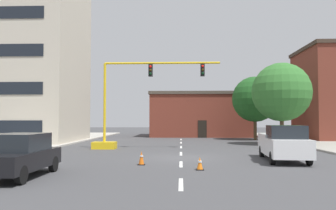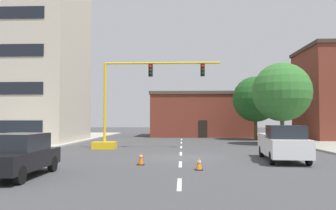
{
  "view_description": "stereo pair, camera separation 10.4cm",
  "coord_description": "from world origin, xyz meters",
  "px_view_note": "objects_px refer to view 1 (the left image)",
  "views": [
    {
      "loc": [
        0.01,
        -20.92,
        2.31
      ],
      "look_at": [
        -0.99,
        5.36,
        3.41
      ],
      "focal_mm": 36.95,
      "sensor_mm": 36.0,
      "label": 1
    },
    {
      "loc": [
        0.11,
        -20.91,
        2.31
      ],
      "look_at": [
        -0.99,
        5.36,
        3.41
      ],
      "focal_mm": 36.95,
      "sensor_mm": 36.0,
      "label": 2
    }
  ],
  "objects_px": {
    "tree_right_mid": "(281,92)",
    "traffic_signal_gantry": "(121,120)",
    "tree_right_far": "(255,99)",
    "traffic_cone_roadside_b": "(141,158)",
    "sedan_black_near_left": "(19,155)",
    "pickup_truck_white": "(283,143)",
    "traffic_cone_roadside_a": "(200,164)"
  },
  "relations": [
    {
      "from": "traffic_signal_gantry",
      "to": "traffic_cone_roadside_a",
      "type": "bearing_deg",
      "value": -63.4
    },
    {
      "from": "tree_right_far",
      "to": "traffic_cone_roadside_b",
      "type": "bearing_deg",
      "value": -115.45
    },
    {
      "from": "traffic_cone_roadside_a",
      "to": "traffic_cone_roadside_b",
      "type": "xyz_separation_m",
      "value": [
        -2.87,
        1.66,
        0.05
      ]
    },
    {
      "from": "tree_right_mid",
      "to": "traffic_cone_roadside_a",
      "type": "distance_m",
      "value": 18.37
    },
    {
      "from": "traffic_signal_gantry",
      "to": "tree_right_mid",
      "type": "bearing_deg",
      "value": 18.71
    },
    {
      "from": "pickup_truck_white",
      "to": "traffic_cone_roadside_b",
      "type": "xyz_separation_m",
      "value": [
        -7.71,
        -2.01,
        -0.63
      ]
    },
    {
      "from": "traffic_signal_gantry",
      "to": "traffic_cone_roadside_a",
      "type": "xyz_separation_m",
      "value": [
        5.55,
        -11.09,
        -2.01
      ]
    },
    {
      "from": "pickup_truck_white",
      "to": "traffic_cone_roadside_b",
      "type": "distance_m",
      "value": 7.99
    },
    {
      "from": "tree_right_far",
      "to": "traffic_signal_gantry",
      "type": "bearing_deg",
      "value": -136.58
    },
    {
      "from": "sedan_black_near_left",
      "to": "traffic_signal_gantry",
      "type": "bearing_deg",
      "value": 82.4
    },
    {
      "from": "pickup_truck_white",
      "to": "traffic_cone_roadside_a",
      "type": "bearing_deg",
      "value": -142.89
    },
    {
      "from": "pickup_truck_white",
      "to": "traffic_cone_roadside_b",
      "type": "height_order",
      "value": "pickup_truck_white"
    },
    {
      "from": "traffic_signal_gantry",
      "to": "pickup_truck_white",
      "type": "bearing_deg",
      "value": -35.55
    },
    {
      "from": "sedan_black_near_left",
      "to": "traffic_cone_roadside_a",
      "type": "xyz_separation_m",
      "value": [
        7.33,
        2.24,
        -0.6
      ]
    },
    {
      "from": "pickup_truck_white",
      "to": "traffic_cone_roadside_a",
      "type": "relative_size",
      "value": 9.29
    },
    {
      "from": "sedan_black_near_left",
      "to": "traffic_cone_roadside_b",
      "type": "height_order",
      "value": "sedan_black_near_left"
    },
    {
      "from": "sedan_black_near_left",
      "to": "tree_right_far",
      "type": "bearing_deg",
      "value": 59.99
    },
    {
      "from": "tree_right_far",
      "to": "sedan_black_near_left",
      "type": "height_order",
      "value": "tree_right_far"
    },
    {
      "from": "tree_right_mid",
      "to": "traffic_cone_roadside_a",
      "type": "bearing_deg",
      "value": -117.68
    },
    {
      "from": "tree_right_far",
      "to": "pickup_truck_white",
      "type": "height_order",
      "value": "tree_right_far"
    },
    {
      "from": "traffic_signal_gantry",
      "to": "sedan_black_near_left",
      "type": "height_order",
      "value": "traffic_signal_gantry"
    },
    {
      "from": "tree_right_mid",
      "to": "sedan_black_near_left",
      "type": "bearing_deg",
      "value": -130.91
    },
    {
      "from": "traffic_signal_gantry",
      "to": "pickup_truck_white",
      "type": "xyz_separation_m",
      "value": [
        10.39,
        -7.43,
        -1.32
      ]
    },
    {
      "from": "traffic_signal_gantry",
      "to": "sedan_black_near_left",
      "type": "relative_size",
      "value": 2.21
    },
    {
      "from": "tree_right_mid",
      "to": "traffic_signal_gantry",
      "type": "bearing_deg",
      "value": -161.29
    },
    {
      "from": "tree_right_far",
      "to": "traffic_cone_roadside_b",
      "type": "xyz_separation_m",
      "value": [
        -10.37,
        -21.79,
        -4.25
      ]
    },
    {
      "from": "traffic_signal_gantry",
      "to": "tree_right_mid",
      "type": "relative_size",
      "value": 1.34
    },
    {
      "from": "pickup_truck_white",
      "to": "traffic_cone_roadside_b",
      "type": "relative_size",
      "value": 7.87
    },
    {
      "from": "traffic_cone_roadside_a",
      "to": "traffic_cone_roadside_b",
      "type": "bearing_deg",
      "value": 150.01
    },
    {
      "from": "traffic_cone_roadside_b",
      "to": "tree_right_mid",
      "type": "bearing_deg",
      "value": 51.71
    },
    {
      "from": "tree_right_far",
      "to": "sedan_black_near_left",
      "type": "distance_m",
      "value": 29.89
    },
    {
      "from": "tree_right_far",
      "to": "traffic_cone_roadside_a",
      "type": "height_order",
      "value": "tree_right_far"
    }
  ]
}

